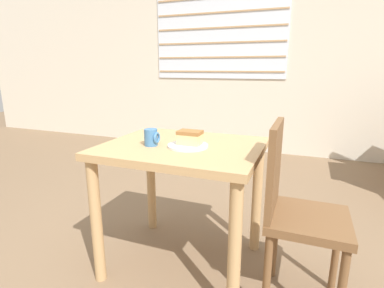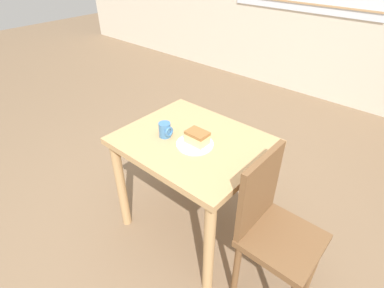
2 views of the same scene
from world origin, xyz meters
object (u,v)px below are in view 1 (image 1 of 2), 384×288
Objects in this scene: plate at (188,146)px; coffee_mug at (151,137)px; dining_table_near at (183,167)px; chair_near_window at (295,209)px; cake_slice at (190,137)px.

coffee_mug is at bearing -166.41° from plate.
chair_near_window is at bearing -7.32° from dining_table_near.
cake_slice is at bearing -22.78° from dining_table_near.
cake_slice is at bearing 84.23° from chair_near_window.
chair_near_window is at bearing -4.27° from plate.
chair_near_window reaches higher than coffee_mug.
chair_near_window reaches higher than plate.
coffee_mug reaches higher than dining_table_near.
cake_slice is (-0.55, 0.06, 0.29)m from chair_near_window.
chair_near_window is 0.80m from coffee_mug.
chair_near_window is at bearing -5.77° from cake_slice.
coffee_mug is (-0.19, -0.05, 0.04)m from plate.
plate is 2.38× the size of coffee_mug.
cake_slice is (0.01, 0.01, 0.04)m from plate.
plate reaches higher than dining_table_near.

